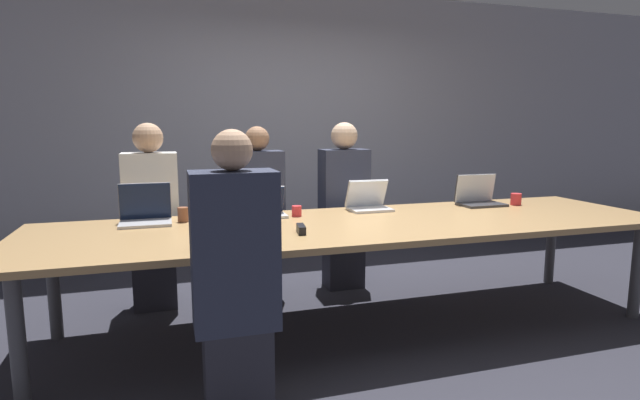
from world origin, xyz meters
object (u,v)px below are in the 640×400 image
Objects in this scene: cup_far_right at (516,199)px; laptop_far_midleft at (262,208)px; laptop_far_right at (478,196)px; stapler at (301,229)px; cup_far_left at (183,215)px; cup_far_midleft at (297,211)px; person_far_midleft at (259,216)px; bottle_near_left at (268,221)px; person_far_left at (152,219)px; laptop_far_left at (145,212)px; laptop_far_center at (368,201)px; person_near_left at (235,282)px; person_far_center at (344,208)px; laptop_near_left at (223,237)px.

laptop_far_midleft is at bearing 177.03° from cup_far_right.
stapler is at bearing -160.04° from laptop_far_right.
laptop_far_right reaches higher than cup_far_left.
cup_far_midleft is 0.57m from stapler.
person_far_midleft is at bearing 38.55° from cup_far_left.
cup_far_left is at bearing -176.13° from laptop_far_midleft.
bottle_near_left is 0.78m from cup_far_midleft.
laptop_far_midleft is 0.63m from stapler.
bottle_near_left is at bearing -58.15° from cup_far_left.
person_far_left reaches higher than person_far_midleft.
laptop_far_midleft is (0.77, -0.44, 0.12)m from person_far_left.
cup_far_midleft is at bearing 86.32° from stapler.
cup_far_midleft is at bearing -3.02° from laptop_far_left.
person_far_midleft reaches higher than laptop_far_center.
laptop_far_left is 2.19× the size of stapler.
person_near_left is (0.19, -1.18, -0.13)m from cup_far_left.
laptop_far_center is 0.23× the size of person_far_center.
person_near_left is 3.85× the size of laptop_far_right.
cup_far_right is at bearing -1.93° from laptop_far_left.
person_far_left is 4.40× the size of laptop_far_center.
person_far_left is 0.89m from laptop_far_midleft.
laptop_far_left is at bearing 173.88° from cup_far_left.
cup_far_right is 2.10m from laptop_far_midleft.
laptop_far_right is 1.79m from stapler.
laptop_far_midleft is (0.11, 0.76, -0.05)m from bottle_near_left.
cup_far_right is 1.86m from cup_far_midleft.
person_far_left is 4.59× the size of laptop_near_left.
person_far_midleft is (0.85, 0.46, -0.15)m from laptop_far_left.
cup_far_left is at bearing 177.93° from cup_far_midleft.
cup_far_midleft is (-1.57, -0.06, -0.03)m from laptop_far_right.
laptop_far_midleft is at bearing 164.58° from cup_far_midleft.
person_far_left is at bearing 138.48° from stapler.
person_far_left is 1.57m from person_far_center.
laptop_far_center is at bearing -14.08° from person_far_left.
laptop_far_right is 1.57m from cup_far_midleft.
person_far_left is 5.36× the size of bottle_near_left.
person_far_left is 1.00× the size of person_far_center.
cup_far_midleft is (-0.56, -0.54, 0.09)m from person_far_center.
laptop_far_midleft is 0.25m from cup_far_midleft.
cup_far_midleft is (0.35, 0.69, -0.08)m from bottle_near_left.
cup_far_left is at bearing -6.12° from laptop_far_left.
person_near_left is 2.48m from laptop_far_right.
person_far_left reaches higher than laptop_far_midleft.
laptop_far_midleft is at bearing 109.52° from stapler.
cup_far_right is 1.25× the size of cup_far_midleft.
laptop_far_left is at bearing -178.50° from laptop_far_center.
cup_far_left is 0.79m from person_far_midleft.
cup_far_midleft is at bearing -69.81° from person_far_midleft.
bottle_near_left is 1.23m from person_far_midleft.
person_far_center reaches higher than person_far_midleft.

